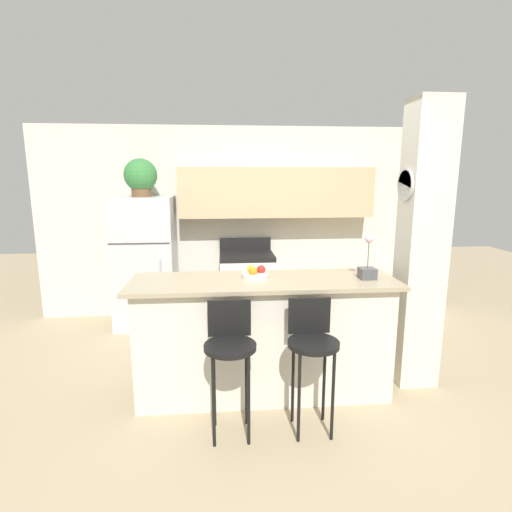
# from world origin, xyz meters

# --- Properties ---
(ground_plane) EXTENTS (14.00, 14.00, 0.00)m
(ground_plane) POSITION_xyz_m (0.00, 0.00, 0.00)
(ground_plane) COLOR tan
(wall_back) EXTENTS (5.60, 0.38, 2.55)m
(wall_back) POSITION_xyz_m (0.14, 2.13, 1.44)
(wall_back) COLOR silver
(wall_back) RESTS_ON ground_plane
(pillar_right) EXTENTS (0.38, 0.32, 2.55)m
(pillar_right) POSITION_xyz_m (1.42, 0.09, 1.28)
(pillar_right) COLOR silver
(pillar_right) RESTS_ON ground_plane
(counter_bar) EXTENTS (2.26, 0.69, 1.04)m
(counter_bar) POSITION_xyz_m (0.00, 0.00, 0.52)
(counter_bar) COLOR silver
(counter_bar) RESTS_ON ground_plane
(refrigerator) EXTENTS (0.75, 0.69, 1.65)m
(refrigerator) POSITION_xyz_m (-1.32, 1.80, 0.83)
(refrigerator) COLOR silver
(refrigerator) RESTS_ON ground_plane
(stove_range) EXTENTS (0.70, 0.64, 1.07)m
(stove_range) POSITION_xyz_m (-0.03, 1.84, 0.46)
(stove_range) COLOR white
(stove_range) RESTS_ON ground_plane
(bar_stool_left) EXTENTS (0.38, 0.38, 1.00)m
(bar_stool_left) POSITION_xyz_m (-0.30, -0.54, 0.68)
(bar_stool_left) COLOR black
(bar_stool_left) RESTS_ON ground_plane
(bar_stool_right) EXTENTS (0.38, 0.38, 1.00)m
(bar_stool_right) POSITION_xyz_m (0.30, -0.54, 0.68)
(bar_stool_right) COLOR black
(bar_stool_right) RESTS_ON ground_plane
(potted_plant_on_fridge) EXTENTS (0.40, 0.40, 0.46)m
(potted_plant_on_fridge) POSITION_xyz_m (-1.32, 1.80, 1.89)
(potted_plant_on_fridge) COLOR brown
(potted_plant_on_fridge) RESTS_ON refrigerator
(orchid_vase) EXTENTS (0.13, 0.13, 0.38)m
(orchid_vase) POSITION_xyz_m (0.88, -0.05, 1.14)
(orchid_vase) COLOR #4C4C51
(orchid_vase) RESTS_ON counter_bar
(fruit_bowl) EXTENTS (0.23, 0.23, 0.11)m
(fruit_bowl) POSITION_xyz_m (-0.07, 0.05, 1.08)
(fruit_bowl) COLOR silver
(fruit_bowl) RESTS_ON counter_bar
(trash_bin) EXTENTS (0.28, 0.28, 0.38)m
(trash_bin) POSITION_xyz_m (-0.73, 1.57, 0.19)
(trash_bin) COLOR black
(trash_bin) RESTS_ON ground_plane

